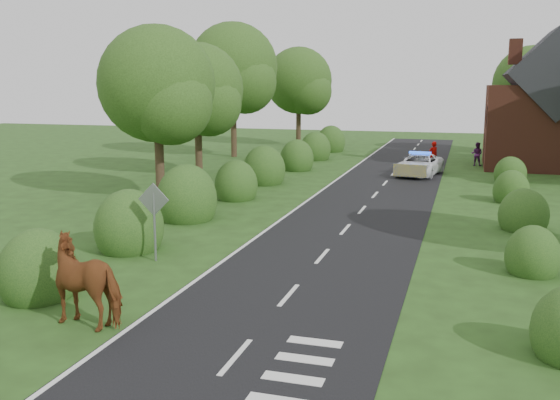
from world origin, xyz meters
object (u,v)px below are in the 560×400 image
(road_sign, at_px, (154,210))
(police_van, at_px, (420,165))
(pedestrian_red, at_px, (433,155))
(pedestrian_purple, at_px, (477,154))
(cow, at_px, (91,286))

(road_sign, relative_size, police_van, 0.50)
(pedestrian_red, bearing_deg, road_sign, 34.03)
(police_van, distance_m, pedestrian_purple, 6.86)
(road_sign, bearing_deg, pedestrian_purple, 70.09)
(cow, distance_m, police_van, 27.47)
(road_sign, xyz_separation_m, police_van, (6.61, 21.81, -0.99))
(road_sign, xyz_separation_m, pedestrian_red, (7.25, 24.91, -0.73))
(road_sign, distance_m, police_van, 22.81)
(pedestrian_purple, bearing_deg, cow, 89.18)
(road_sign, distance_m, cow, 5.24)
(pedestrian_red, relative_size, pedestrian_purple, 1.14)
(cow, bearing_deg, pedestrian_purple, 168.83)
(cow, xyz_separation_m, police_van, (5.60, 26.89, -0.22))
(cow, distance_m, pedestrian_red, 30.64)
(cow, bearing_deg, pedestrian_red, 172.47)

